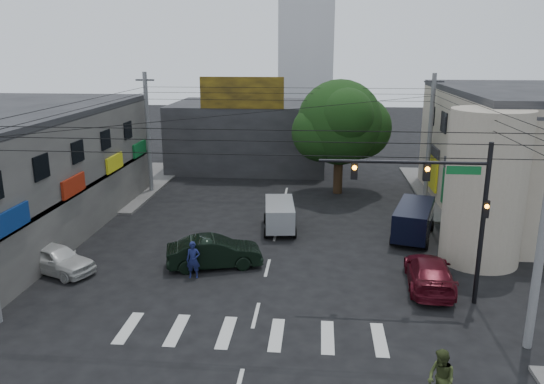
# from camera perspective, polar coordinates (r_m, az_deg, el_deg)

# --- Properties ---
(ground) EXTENTS (160.00, 160.00, 0.00)m
(ground) POSITION_cam_1_polar(r_m,az_deg,el_deg) (25.63, -0.94, -9.94)
(ground) COLOR black
(ground) RESTS_ON ground
(sidewalk_far_left) EXTENTS (16.00, 16.00, 0.15)m
(sidewalk_far_left) POSITION_cam_1_polar(r_m,az_deg,el_deg) (47.15, -20.78, 0.96)
(sidewalk_far_left) COLOR #514F4C
(sidewalk_far_left) RESTS_ON ground
(sidewalk_far_right) EXTENTS (16.00, 16.00, 0.15)m
(sidewalk_far_right) POSITION_cam_1_polar(r_m,az_deg,el_deg) (45.20, 25.03, -0.08)
(sidewalk_far_right) COLOR #514F4C
(sidewalk_far_right) RESTS_ON ground
(corner_column) EXTENTS (4.00, 4.00, 8.00)m
(corner_column) POSITION_cam_1_polar(r_m,az_deg,el_deg) (29.19, 21.93, 0.44)
(corner_column) COLOR gray
(corner_column) RESTS_ON ground
(building_far) EXTENTS (14.00, 10.00, 6.00)m
(building_far) POSITION_cam_1_polar(r_m,az_deg,el_deg) (50.11, -2.38, 6.16)
(building_far) COLOR #232326
(building_far) RESTS_ON ground
(billboard) EXTENTS (7.00, 0.30, 2.60)m
(billboard) POSITION_cam_1_polar(r_m,az_deg,el_deg) (44.78, -3.26, 10.61)
(billboard) COLOR olive
(billboard) RESTS_ON building_far
(street_tree) EXTENTS (6.40, 6.40, 8.70)m
(street_tree) POSITION_cam_1_polar(r_m,az_deg,el_deg) (40.45, 7.30, 7.41)
(street_tree) COLOR black
(street_tree) RESTS_ON ground
(traffic_gantry) EXTENTS (7.10, 0.35, 7.20)m
(traffic_gantry) POSITION_cam_1_polar(r_m,az_deg,el_deg) (23.49, 18.08, -0.52)
(traffic_gantry) COLOR black
(traffic_gantry) RESTS_ON ground
(utility_pole_near_right) EXTENTS (0.32, 0.32, 9.20)m
(utility_pole_near_right) POSITION_cam_1_polar(r_m,az_deg,el_deg) (21.17, 27.15, -3.83)
(utility_pole_near_right) COLOR #59595B
(utility_pole_near_right) RESTS_ON ground
(utility_pole_far_left) EXTENTS (0.32, 0.32, 9.20)m
(utility_pole_far_left) POSITION_cam_1_polar(r_m,az_deg,el_deg) (41.64, -13.18, 6.14)
(utility_pole_far_left) COLOR #59595B
(utility_pole_far_left) RESTS_ON ground
(utility_pole_far_right) EXTENTS (0.32, 0.32, 9.20)m
(utility_pole_far_right) POSITION_cam_1_polar(r_m,az_deg,el_deg) (40.36, 16.60, 5.63)
(utility_pole_far_right) COLOR #59595B
(utility_pole_far_right) RESTS_ON ground
(dark_sedan) EXTENTS (4.11, 5.68, 1.59)m
(dark_sedan) POSITION_cam_1_polar(r_m,az_deg,el_deg) (27.46, -6.21, -6.45)
(dark_sedan) COLOR black
(dark_sedan) RESTS_ON ground
(white_compact) EXTENTS (4.67, 5.45, 1.45)m
(white_compact) POSITION_cam_1_polar(r_m,az_deg,el_deg) (28.79, -22.25, -6.66)
(white_compact) COLOR beige
(white_compact) RESTS_ON ground
(maroon_sedan) EXTENTS (2.74, 5.29, 1.45)m
(maroon_sedan) POSITION_cam_1_polar(r_m,az_deg,el_deg) (26.17, 16.56, -8.32)
(maroon_sedan) COLOR #460A14
(maroon_sedan) RESTS_ON ground
(silver_minivan) EXTENTS (4.44, 2.56, 1.76)m
(silver_minivan) POSITION_cam_1_polar(r_m,az_deg,el_deg) (32.63, 0.82, -2.65)
(silver_minivan) COLOR #9DA0A5
(silver_minivan) RESTS_ON ground
(navy_van) EXTENTS (5.98, 4.54, 1.99)m
(navy_van) POSITION_cam_1_polar(r_m,az_deg,el_deg) (32.41, 14.99, -3.10)
(navy_van) COLOR black
(navy_van) RESTS_ON ground
(traffic_officer) EXTENTS (0.74, 0.55, 1.85)m
(traffic_officer) POSITION_cam_1_polar(r_m,az_deg,el_deg) (26.30, -8.47, -7.24)
(traffic_officer) COLOR #131945
(traffic_officer) RESTS_ON ground
(pedestrian_olive) EXTENTS (1.57, 1.53, 1.95)m
(pedestrian_olive) POSITION_cam_1_polar(r_m,az_deg,el_deg) (18.21, 17.72, -18.63)
(pedestrian_olive) COLOR #303A1A
(pedestrian_olive) RESTS_ON ground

